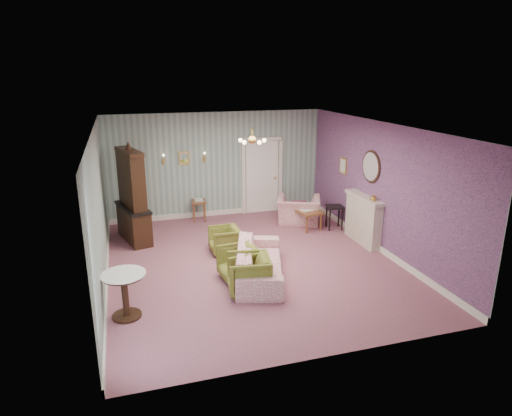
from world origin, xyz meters
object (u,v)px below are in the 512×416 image
object	(u,v)px
olive_chair_a	(249,272)
dresser	(132,193)
side_table_black	(334,217)
coffee_table	(304,218)
olive_chair_b	(239,262)
wingback_chair	(299,206)
fireplace	(363,219)
pedestal_table	(125,295)
sofa_chintz	(260,256)
olive_chair_c	(224,239)

from	to	relation	value
olive_chair_a	dresser	size ratio (longest dim) A/B	0.33
side_table_black	coffee_table	bearing A→B (deg)	153.60
olive_chair_b	wingback_chair	xyz separation A→B (m)	(2.41, 2.83, 0.12)
fireplace	pedestal_table	distance (m)	5.84
dresser	coffee_table	bearing A→B (deg)	-19.21
coffee_table	side_table_black	size ratio (longest dim) A/B	1.61
sofa_chintz	dresser	bearing A→B (deg)	56.49
olive_chair_b	olive_chair_a	bearing A→B (deg)	-2.63
sofa_chintz	dresser	world-z (taller)	dresser
olive_chair_c	wingback_chair	world-z (taller)	wingback_chair
wingback_chair	pedestal_table	bearing A→B (deg)	61.82
olive_chair_c	pedestal_table	xyz separation A→B (m)	(-2.21, -2.27, 0.08)
olive_chair_a	coffee_table	bearing A→B (deg)	151.37
olive_chair_b	wingback_chair	size ratio (longest dim) A/B	0.66
olive_chair_a	fireplace	bearing A→B (deg)	125.91
olive_chair_b	side_table_black	xyz separation A→B (m)	(3.13, 2.15, -0.06)
dresser	pedestal_table	world-z (taller)	dresser
olive_chair_b	dresser	xyz separation A→B (m)	(-1.88, 2.81, 0.81)
sofa_chintz	pedestal_table	distance (m)	2.73
dresser	pedestal_table	xyz separation A→B (m)	(-0.29, -3.65, -0.78)
wingback_chair	fireplace	xyz separation A→B (m)	(0.93, -1.76, 0.09)
olive_chair_a	olive_chair_c	bearing A→B (deg)	-170.35
fireplace	dresser	bearing A→B (deg)	161.64
olive_chair_b	wingback_chair	bearing A→B (deg)	132.76
side_table_black	sofa_chintz	bearing A→B (deg)	-141.47
olive_chair_a	dresser	bearing A→B (deg)	-140.84
olive_chair_c	dresser	world-z (taller)	dresser
olive_chair_a	pedestal_table	distance (m)	2.23
wingback_chair	pedestal_table	distance (m)	5.87
fireplace	coffee_table	world-z (taller)	fireplace
olive_chair_c	pedestal_table	bearing A→B (deg)	-44.58
fireplace	pedestal_table	xyz separation A→B (m)	(-5.51, -1.92, -0.18)
wingback_chair	olive_chair_c	bearing A→B (deg)	53.73
olive_chair_c	side_table_black	xyz separation A→B (m)	(3.09, 0.72, -0.02)
side_table_black	olive_chair_a	bearing A→B (deg)	-138.70
olive_chair_a	coffee_table	xyz separation A→B (m)	(2.40, 3.06, -0.14)
olive_chair_b	sofa_chintz	xyz separation A→B (m)	(0.43, -0.00, 0.07)
dresser	pedestal_table	bearing A→B (deg)	-109.58
olive_chair_c	wingback_chair	distance (m)	2.76
olive_chair_a	fireplace	distance (m)	3.69
olive_chair_b	pedestal_table	xyz separation A→B (m)	(-2.17, -0.84, 0.04)
pedestal_table	sofa_chintz	bearing A→B (deg)	17.92
side_table_black	pedestal_table	distance (m)	6.09
sofa_chintz	pedestal_table	xyz separation A→B (m)	(-2.60, -0.84, -0.04)
olive_chair_b	olive_chair_c	bearing A→B (deg)	171.70
wingback_chair	side_table_black	size ratio (longest dim) A/B	1.80
olive_chair_c	sofa_chintz	bearing A→B (deg)	15.08
olive_chair_b	dresser	size ratio (longest dim) A/B	0.31
sofa_chintz	coffee_table	bearing A→B (deg)	-21.81
olive_chair_a	wingback_chair	size ratio (longest dim) A/B	0.71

